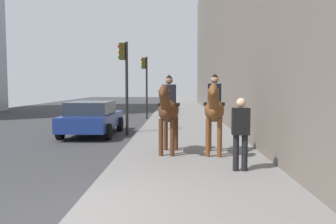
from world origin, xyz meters
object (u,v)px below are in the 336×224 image
Objects in this scene: mounted_horse_near at (168,110)px; mounted_horse_far at (214,109)px; car_near_lane at (92,118)px; traffic_light_near_curb at (125,73)px; pedestrian_greeting at (241,129)px; traffic_light_far_curb at (145,78)px.

mounted_horse_near is 1.32m from mounted_horse_far.
traffic_light_near_curb reaches higher than car_near_lane.
pedestrian_greeting is 0.43× the size of traffic_light_far_curb.
mounted_horse_near is 0.59× the size of traffic_light_far_curb.
car_near_lane is (4.62, 4.67, -0.68)m from mounted_horse_far.
mounted_horse_far is at bearing -134.22° from car_near_lane.
mounted_horse_near is 0.53× the size of car_near_lane.
car_near_lane is 1.11× the size of traffic_light_near_curb.
traffic_light_near_curb reaches higher than mounted_horse_far.
traffic_light_near_curb is (6.59, 3.68, 1.53)m from pedestrian_greeting.
traffic_light_near_curb is (4.64, 3.27, 1.20)m from mounted_horse_far.
traffic_light_far_curb is (13.98, 3.48, 1.53)m from pedestrian_greeting.
mounted_horse_far is 2.02m from pedestrian_greeting.
mounted_horse_near is 12.12m from traffic_light_far_curb.
traffic_light_near_curb is 7.39m from traffic_light_far_curb.
traffic_light_far_curb reaches higher than pedestrian_greeting.
car_near_lane is at bearing -136.71° from mounted_horse_near.
traffic_light_far_curb reaches higher than car_near_lane.
mounted_horse_far is 6.61m from car_near_lane.
traffic_light_near_curb reaches higher than pedestrian_greeting.
car_near_lane is at bearing 90.53° from traffic_light_near_curb.
traffic_light_near_curb is (0.01, -1.40, 1.88)m from car_near_lane.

